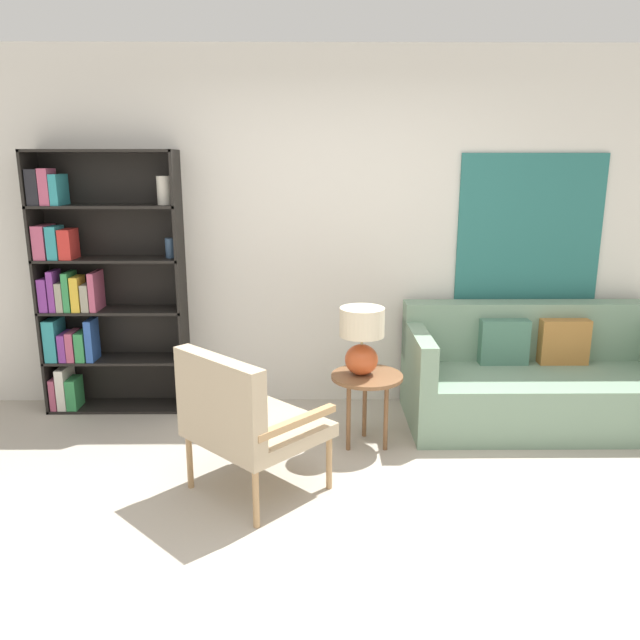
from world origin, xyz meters
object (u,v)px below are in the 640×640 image
object	(u,v)px
bookshelf	(91,289)
armchair	(242,416)
side_table	(367,383)
table_lamp	(362,336)
couch	(536,380)

from	to	relation	value
bookshelf	armchair	bearing A→B (deg)	-46.84
armchair	side_table	distance (m)	1.00
bookshelf	table_lamp	bearing A→B (deg)	-19.06
bookshelf	couch	xyz separation A→B (m)	(3.32, -0.27, -0.64)
armchair	side_table	world-z (taller)	armchair
armchair	bookshelf	bearing A→B (deg)	133.16
armchair	side_table	size ratio (longest dim) A/B	1.84
bookshelf	armchair	size ratio (longest dim) A/B	2.10
armchair	couch	world-z (taller)	armchair
armchair	table_lamp	bearing A→B (deg)	42.68
bookshelf	armchair	distance (m)	1.91
table_lamp	bookshelf	bearing A→B (deg)	160.94
bookshelf	armchair	world-z (taller)	bookshelf
couch	table_lamp	size ratio (longest dim) A/B	4.19
bookshelf	table_lamp	distance (m)	2.11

